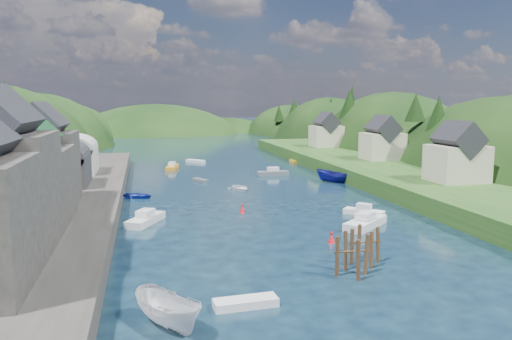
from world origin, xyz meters
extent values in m
plane|color=black|center=(0.00, 50.00, 0.00)|extent=(600.00, 600.00, 0.00)
ellipsoid|color=black|center=(-45.00, 75.00, -9.10)|extent=(44.00, 75.56, 52.00)
ellipsoid|color=black|center=(-45.00, 118.00, -8.43)|extent=(44.00, 75.56, 48.19)
ellipsoid|color=black|center=(-45.00, 160.00, -6.82)|extent=(44.00, 75.56, 39.00)
ellipsoid|color=black|center=(45.00, 32.00, -7.78)|extent=(36.00, 75.56, 44.49)
ellipsoid|color=black|center=(45.00, 75.00, -8.40)|extent=(36.00, 75.56, 48.00)
ellipsoid|color=black|center=(45.00, 118.00, -7.78)|extent=(36.00, 75.56, 44.49)
ellipsoid|color=black|center=(45.00, 160.00, -6.30)|extent=(36.00, 75.56, 36.00)
ellipsoid|color=black|center=(-10.00, 170.00, -10.00)|extent=(80.00, 60.00, 44.00)
ellipsoid|color=black|center=(18.00, 180.00, -12.00)|extent=(70.00, 56.00, 36.00)
cone|color=black|center=(-39.13, 65.23, 12.83)|extent=(4.73, 4.73, 6.12)
cone|color=black|center=(-42.44, 73.85, 13.54)|extent=(4.34, 4.34, 7.89)
cone|color=black|center=(-40.04, 81.16, 8.36)|extent=(5.28, 5.28, 5.05)
cone|color=black|center=(-42.90, 94.49, 12.24)|extent=(4.77, 4.77, 6.39)
cone|color=black|center=(-35.02, 104.15, 8.48)|extent=(4.07, 4.07, 4.98)
cone|color=black|center=(-38.77, 116.50, 10.06)|extent=(4.56, 4.56, 8.72)
cone|color=black|center=(-41.84, 126.77, 8.32)|extent=(4.75, 4.75, 5.97)
cone|color=black|center=(-39.02, 138.98, 8.79)|extent=(4.27, 4.27, 6.86)
cone|color=black|center=(35.83, 40.69, 10.48)|extent=(5.29, 5.29, 7.70)
cone|color=black|center=(35.81, 48.33, 12.16)|extent=(4.07, 4.07, 5.35)
cone|color=black|center=(40.09, 58.84, 8.09)|extent=(3.40, 3.40, 5.64)
cone|color=black|center=(42.01, 74.53, 11.27)|extent=(4.94, 4.94, 8.49)
cone|color=black|center=(35.99, 80.18, 12.66)|extent=(5.25, 5.25, 7.22)
cone|color=black|center=(41.95, 92.33, 13.06)|extent=(3.36, 3.36, 9.20)
cone|color=black|center=(41.62, 107.15, 10.79)|extent=(4.57, 4.57, 7.27)
cone|color=black|center=(39.80, 120.92, 9.13)|extent=(3.59, 3.59, 6.39)
cone|color=black|center=(36.93, 130.21, 11.26)|extent=(4.14, 4.14, 5.34)
cone|color=black|center=(34.20, 140.54, 8.71)|extent=(3.83, 3.83, 6.11)
cube|color=#2D2B28|center=(-24.00, 20.00, 1.00)|extent=(12.00, 110.00, 2.00)
cube|color=#2D2B28|center=(-26.00, 12.00, 5.50)|extent=(8.00, 9.00, 7.00)
cube|color=#1E592D|center=(-26.00, 12.00, 9.96)|extent=(5.88, 9.36, 5.88)
cube|color=#2D2B28|center=(-26.00, 21.00, 6.00)|extent=(7.00, 8.00, 8.00)
cube|color=black|center=(-26.00, 21.00, 10.84)|extent=(5.15, 8.32, 5.15)
cube|color=#2D2D30|center=(-26.00, 33.00, 4.00)|extent=(7.00, 9.00, 4.00)
cylinder|color=#2D2D30|center=(-26.00, 33.00, 6.00)|extent=(7.00, 9.00, 7.00)
cube|color=#B2B2A8|center=(-26.00, 45.00, 4.00)|extent=(7.00, 9.00, 4.00)
cylinder|color=#B2B2A8|center=(-26.00, 45.00, 6.00)|extent=(7.00, 9.00, 7.00)
cube|color=#234719|center=(25.00, 40.00, 1.20)|extent=(16.00, 120.00, 2.40)
cube|color=beige|center=(27.00, 22.00, 4.90)|extent=(7.00, 6.00, 5.00)
cube|color=black|center=(27.00, 22.00, 8.24)|extent=(5.15, 6.24, 5.15)
cube|color=beige|center=(29.00, 48.00, 4.90)|extent=(7.00, 6.00, 5.00)
cube|color=black|center=(29.00, 48.00, 8.24)|extent=(5.15, 6.24, 5.15)
cube|color=beige|center=(28.00, 75.00, 4.90)|extent=(7.00, 6.00, 5.00)
cube|color=black|center=(28.00, 75.00, 8.24)|extent=(5.15, 6.24, 5.15)
cylinder|color=#382314|center=(1.72, -3.44, 1.30)|extent=(0.32, 0.32, 3.81)
cylinder|color=#382314|center=(0.51, -2.23, 1.30)|extent=(0.32, 0.32, 3.81)
cylinder|color=#382314|center=(-0.70, -3.44, 1.30)|extent=(0.32, 0.32, 3.81)
cylinder|color=#382314|center=(0.51, -4.65, 1.30)|extent=(0.32, 0.32, 3.81)
cylinder|color=#382314|center=(0.51, -3.44, 1.92)|extent=(2.90, 0.16, 0.16)
cylinder|color=#382314|center=(3.94, -0.99, 1.21)|extent=(0.32, 0.32, 3.62)
cylinder|color=#382314|center=(2.76, 0.20, 1.21)|extent=(0.32, 0.32, 3.62)
cylinder|color=#382314|center=(1.57, -0.99, 1.21)|extent=(0.32, 0.32, 3.62)
cylinder|color=#382314|center=(2.76, -2.18, 1.21)|extent=(0.32, 0.32, 3.62)
cylinder|color=#382314|center=(2.76, -0.99, 1.81)|extent=(2.85, 0.16, 0.16)
cone|color=red|center=(2.26, 5.29, 0.45)|extent=(0.70, 0.70, 0.90)
sphere|color=red|center=(2.26, 5.29, 0.95)|extent=(0.30, 0.30, 0.30)
cone|color=red|center=(-3.52, 19.97, 0.45)|extent=(0.70, 0.70, 0.90)
sphere|color=red|center=(-3.52, 19.97, 0.95)|extent=(0.30, 0.30, 0.30)
cube|color=silver|center=(-15.05, 16.92, 0.38)|extent=(4.59, 6.31, 0.85)
cube|color=silver|center=(-15.05, 16.92, 1.20)|extent=(2.23, 2.53, 0.70)
imported|color=silver|center=(-0.81, 35.04, 0.30)|extent=(3.91, 4.88, 0.90)
cube|color=silver|center=(-8.75, -7.50, 0.27)|extent=(4.34, 1.67, 0.60)
cube|color=silver|center=(7.99, 10.08, 0.41)|extent=(6.39, 5.90, 0.92)
cube|color=silver|center=(7.99, 10.08, 1.27)|extent=(2.73, 2.64, 0.70)
imported|color=silver|center=(-13.86, -9.44, 1.00)|extent=(4.96, 6.29, 2.31)
cube|color=orange|center=(17.00, 65.28, 0.25)|extent=(1.47, 4.00, 0.55)
cube|color=white|center=(10.34, 15.51, 0.30)|extent=(4.51, 4.38, 0.66)
cube|color=silver|center=(10.34, 15.51, 1.01)|extent=(1.95, 1.93, 0.70)
cube|color=#50535B|center=(-5.92, 44.31, 0.22)|extent=(2.58, 3.61, 0.49)
imported|color=navy|center=(15.61, 38.30, 1.03)|extent=(6.32, 5.35, 2.35)
cube|color=silver|center=(-4.02, 70.34, 0.28)|extent=(4.11, 4.33, 0.63)
cube|color=orange|center=(-9.64, 60.41, 0.34)|extent=(2.97, 5.69, 0.76)
cube|color=silver|center=(-9.64, 60.41, 1.11)|extent=(1.65, 2.13, 0.70)
imported|color=navy|center=(-16.09, 32.24, 0.32)|extent=(5.61, 5.18, 0.95)
cube|color=#575F64|center=(7.80, 48.41, 0.36)|extent=(5.74, 2.12, 0.79)
cube|color=silver|center=(7.80, 48.41, 1.14)|extent=(2.04, 1.40, 0.70)
camera|label=1|loc=(-15.01, -38.25, 13.55)|focal=35.00mm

